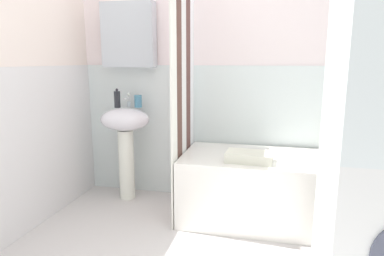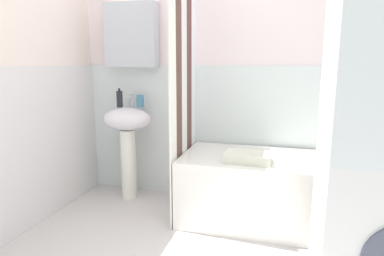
{
  "view_description": "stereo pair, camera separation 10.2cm",
  "coord_description": "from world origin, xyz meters",
  "px_view_note": "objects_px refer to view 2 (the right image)",
  "views": [
    {
      "loc": [
        0.17,
        -1.71,
        1.24
      ],
      "look_at": [
        -0.43,
        0.83,
        0.72
      ],
      "focal_mm": 31.8,
      "sensor_mm": 36.0,
      "label": 1
    },
    {
      "loc": [
        0.27,
        -1.68,
        1.24
      ],
      "look_at": [
        -0.43,
        0.83,
        0.72
      ],
      "focal_mm": 31.8,
      "sensor_mm": 36.0,
      "label": 2
    }
  ],
  "objects_px": {
    "sink": "(127,132)",
    "conditioner_bottle": "(363,141)",
    "toothbrush_cup": "(140,101)",
    "soap_dispenser": "(120,99)",
    "lotion_bottle": "(337,145)",
    "bathtub": "(277,190)",
    "shampoo_bottle": "(348,140)",
    "towel_folded": "(248,157)"
  },
  "relations": [
    {
      "from": "toothbrush_cup",
      "to": "bathtub",
      "type": "bearing_deg",
      "value": -10.74
    },
    {
      "from": "conditioner_bottle",
      "to": "towel_folded",
      "type": "distance_m",
      "value": 0.95
    },
    {
      "from": "bathtub",
      "to": "conditioner_bottle",
      "type": "xyz_separation_m",
      "value": [
        0.63,
        0.28,
        0.37
      ]
    },
    {
      "from": "sink",
      "to": "conditioner_bottle",
      "type": "height_order",
      "value": "sink"
    },
    {
      "from": "conditioner_bottle",
      "to": "towel_folded",
      "type": "bearing_deg",
      "value": -151.91
    },
    {
      "from": "shampoo_bottle",
      "to": "towel_folded",
      "type": "distance_m",
      "value": 0.85
    },
    {
      "from": "shampoo_bottle",
      "to": "towel_folded",
      "type": "xyz_separation_m",
      "value": [
        -0.72,
        -0.44,
        -0.07
      ]
    },
    {
      "from": "toothbrush_cup",
      "to": "towel_folded",
      "type": "relative_size",
      "value": 0.33
    },
    {
      "from": "lotion_bottle",
      "to": "towel_folded",
      "type": "relative_size",
      "value": 0.44
    },
    {
      "from": "lotion_bottle",
      "to": "conditioner_bottle",
      "type": "bearing_deg",
      "value": 4.93
    },
    {
      "from": "toothbrush_cup",
      "to": "conditioner_bottle",
      "type": "height_order",
      "value": "toothbrush_cup"
    },
    {
      "from": "towel_folded",
      "to": "sink",
      "type": "bearing_deg",
      "value": 163.83
    },
    {
      "from": "soap_dispenser",
      "to": "toothbrush_cup",
      "type": "xyz_separation_m",
      "value": [
        0.17,
        0.06,
        -0.02
      ]
    },
    {
      "from": "soap_dispenser",
      "to": "bathtub",
      "type": "distance_m",
      "value": 1.55
    },
    {
      "from": "soap_dispenser",
      "to": "lotion_bottle",
      "type": "bearing_deg",
      "value": 2.86
    },
    {
      "from": "soap_dispenser",
      "to": "conditioner_bottle",
      "type": "distance_m",
      "value": 2.05
    },
    {
      "from": "towel_folded",
      "to": "bathtub",
      "type": "bearing_deg",
      "value": 38.89
    },
    {
      "from": "toothbrush_cup",
      "to": "conditioner_bottle",
      "type": "distance_m",
      "value": 1.87
    },
    {
      "from": "soap_dispenser",
      "to": "towel_folded",
      "type": "height_order",
      "value": "soap_dispenser"
    },
    {
      "from": "toothbrush_cup",
      "to": "bathtub",
      "type": "relative_size",
      "value": 0.07
    },
    {
      "from": "conditioner_bottle",
      "to": "shampoo_bottle",
      "type": "xyz_separation_m",
      "value": [
        -0.12,
        -0.01,
        0.0
      ]
    },
    {
      "from": "lotion_bottle",
      "to": "shampoo_bottle",
      "type": "bearing_deg",
      "value": 3.89
    },
    {
      "from": "toothbrush_cup",
      "to": "sink",
      "type": "bearing_deg",
      "value": -141.53
    },
    {
      "from": "shampoo_bottle",
      "to": "bathtub",
      "type": "bearing_deg",
      "value": -152.47
    },
    {
      "from": "conditioner_bottle",
      "to": "lotion_bottle",
      "type": "xyz_separation_m",
      "value": [
        -0.19,
        -0.02,
        -0.04
      ]
    },
    {
      "from": "conditioner_bottle",
      "to": "shampoo_bottle",
      "type": "height_order",
      "value": "shampoo_bottle"
    },
    {
      "from": "toothbrush_cup",
      "to": "lotion_bottle",
      "type": "xyz_separation_m",
      "value": [
        1.66,
        0.03,
        -0.3
      ]
    },
    {
      "from": "lotion_bottle",
      "to": "towel_folded",
      "type": "bearing_deg",
      "value": -146.33
    },
    {
      "from": "toothbrush_cup",
      "to": "soap_dispenser",
      "type": "bearing_deg",
      "value": -160.48
    },
    {
      "from": "towel_folded",
      "to": "conditioner_bottle",
      "type": "bearing_deg",
      "value": 28.09
    },
    {
      "from": "toothbrush_cup",
      "to": "conditioner_bottle",
      "type": "bearing_deg",
      "value": 1.46
    },
    {
      "from": "sink",
      "to": "soap_dispenser",
      "type": "bearing_deg",
      "value": 166.47
    },
    {
      "from": "bathtub",
      "to": "towel_folded",
      "type": "relative_size",
      "value": 4.41
    },
    {
      "from": "bathtub",
      "to": "soap_dispenser",
      "type": "bearing_deg",
      "value": 172.99
    },
    {
      "from": "toothbrush_cup",
      "to": "lotion_bottle",
      "type": "relative_size",
      "value": 0.75
    },
    {
      "from": "toothbrush_cup",
      "to": "bathtub",
      "type": "distance_m",
      "value": 1.39
    },
    {
      "from": "soap_dispenser",
      "to": "lotion_bottle",
      "type": "relative_size",
      "value": 1.17
    },
    {
      "from": "soap_dispenser",
      "to": "conditioner_bottle",
      "type": "relative_size",
      "value": 0.75
    },
    {
      "from": "soap_dispenser",
      "to": "shampoo_bottle",
      "type": "distance_m",
      "value": 1.93
    },
    {
      "from": "sink",
      "to": "soap_dispenser",
      "type": "xyz_separation_m",
      "value": [
        -0.07,
        0.02,
        0.3
      ]
    },
    {
      "from": "soap_dispenser",
      "to": "bathtub",
      "type": "relative_size",
      "value": 0.12
    },
    {
      "from": "shampoo_bottle",
      "to": "towel_folded",
      "type": "bearing_deg",
      "value": -148.88
    }
  ]
}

